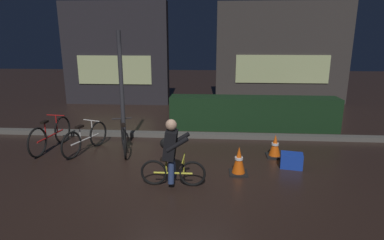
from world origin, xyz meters
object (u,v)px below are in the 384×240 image
object	(u,v)px
parked_bike_center_left	(123,137)
traffic_cone_near	(239,161)
street_post	(122,92)
parked_bike_left_mid	(85,139)
parked_bike_leftmost	(51,135)
blue_crate	(292,160)
cyclist	(171,152)
traffic_cone_far	(275,146)

from	to	relation	value
parked_bike_center_left	traffic_cone_near	xyz separation A→B (m)	(2.62, -1.11, -0.07)
street_post	parked_bike_left_mid	world-z (taller)	street_post
parked_bike_leftmost	traffic_cone_near	size ratio (longest dim) A/B	3.02
parked_bike_center_left	blue_crate	bearing A→B (deg)	-119.72
cyclist	street_post	bearing A→B (deg)	126.82
parked_bike_leftmost	blue_crate	bearing A→B (deg)	-92.13
cyclist	blue_crate	bearing A→B (deg)	22.39
street_post	parked_bike_leftmost	xyz separation A→B (m)	(-1.73, -0.19, -1.03)
traffic_cone_near	street_post	bearing A→B (deg)	153.85
traffic_cone_far	parked_bike_center_left	bearing A→B (deg)	178.20
traffic_cone_near	blue_crate	distance (m)	1.19
street_post	parked_bike_left_mid	distance (m)	1.38
parked_bike_leftmost	traffic_cone_far	bearing A→B (deg)	-85.92
street_post	parked_bike_leftmost	bearing A→B (deg)	-173.74
traffic_cone_far	blue_crate	distance (m)	0.66
parked_bike_center_left	traffic_cone_near	bearing A→B (deg)	-131.96
parked_bike_left_mid	street_post	bearing A→B (deg)	-51.88
parked_bike_leftmost	blue_crate	xyz separation A→B (m)	(5.49, -0.71, -0.21)
parked_bike_leftmost	cyclist	world-z (taller)	cyclist
street_post	blue_crate	size ratio (longest dim) A/B	6.28
traffic_cone_far	street_post	bearing A→B (deg)	175.22
traffic_cone_far	parked_bike_left_mid	bearing A→B (deg)	-179.89
parked_bike_leftmost	blue_crate	world-z (taller)	parked_bike_leftmost
street_post	traffic_cone_far	world-z (taller)	street_post
parked_bike_leftmost	street_post	bearing A→B (deg)	-78.50
street_post	parked_bike_center_left	bearing A→B (deg)	-80.40
parked_bike_center_left	parked_bike_left_mid	bearing A→B (deg)	78.86
parked_bike_center_left	blue_crate	world-z (taller)	parked_bike_center_left
parked_bike_left_mid	blue_crate	xyz separation A→B (m)	(4.60, -0.60, -0.18)
traffic_cone_near	blue_crate	bearing A→B (deg)	19.70
parked_bike_left_mid	traffic_cone_far	size ratio (longest dim) A/B	2.88
traffic_cone_far	cyclist	world-z (taller)	cyclist
street_post	traffic_cone_far	bearing A→B (deg)	-4.78
traffic_cone_near	traffic_cone_far	world-z (taller)	traffic_cone_near
parked_bike_left_mid	traffic_cone_far	xyz separation A→B (m)	(4.37, 0.01, -0.08)
street_post	blue_crate	world-z (taller)	street_post
parked_bike_center_left	blue_crate	size ratio (longest dim) A/B	3.50
parked_bike_left_mid	blue_crate	bearing A→B (deg)	-79.22
street_post	cyclist	size ratio (longest dim) A/B	2.22
blue_crate	cyclist	distance (m)	2.60
street_post	traffic_cone_near	distance (m)	3.15
parked_bike_left_mid	parked_bike_center_left	bearing A→B (deg)	-64.08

